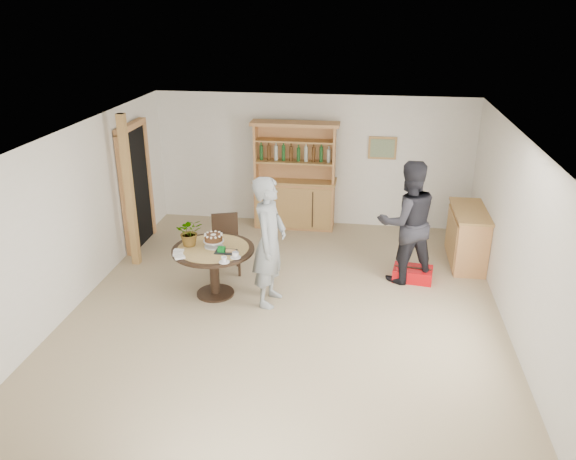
% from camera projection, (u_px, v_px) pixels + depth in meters
% --- Properties ---
extents(ground, '(7.00, 7.00, 0.00)m').
position_uv_depth(ground, '(286.00, 311.00, 7.96)').
color(ground, '#C7B588').
rests_on(ground, ground).
extents(room_shell, '(6.04, 7.04, 2.52)m').
position_uv_depth(room_shell, '(286.00, 194.00, 7.30)').
color(room_shell, white).
rests_on(room_shell, ground).
extents(doorway, '(0.13, 1.10, 2.18)m').
position_uv_depth(doorway, '(136.00, 185.00, 9.75)').
color(doorway, black).
rests_on(doorway, ground).
extents(pine_post, '(0.12, 0.12, 2.50)m').
position_uv_depth(pine_post, '(129.00, 192.00, 8.94)').
color(pine_post, '#AD7B49').
rests_on(pine_post, ground).
extents(hutch, '(1.62, 0.54, 2.04)m').
position_uv_depth(hutch, '(295.00, 192.00, 10.70)').
color(hutch, tan).
rests_on(hutch, ground).
extents(sideboard, '(0.54, 1.26, 0.94)m').
position_uv_depth(sideboard, '(467.00, 237.00, 9.25)').
color(sideboard, tan).
rests_on(sideboard, ground).
extents(dining_table, '(1.20, 1.20, 0.76)m').
position_uv_depth(dining_table, '(214.00, 257.00, 8.19)').
color(dining_table, black).
rests_on(dining_table, ground).
extents(dining_chair, '(0.53, 0.53, 0.95)m').
position_uv_depth(dining_chair, '(226.00, 240.00, 8.97)').
color(dining_chair, black).
rests_on(dining_chair, ground).
extents(birthday_cake, '(0.30, 0.30, 0.20)m').
position_uv_depth(birthday_cake, '(214.00, 239.00, 8.13)').
color(birthday_cake, white).
rests_on(birthday_cake, dining_table).
extents(flower_vase, '(0.47, 0.44, 0.42)m').
position_uv_depth(flower_vase, '(190.00, 232.00, 8.14)').
color(flower_vase, '#3F7233').
rests_on(flower_vase, dining_table).
extents(gift_tray, '(0.30, 0.20, 0.08)m').
position_uv_depth(gift_tray, '(225.00, 251.00, 7.98)').
color(gift_tray, black).
rests_on(gift_tray, dining_table).
extents(coffee_cup_a, '(0.15, 0.15, 0.09)m').
position_uv_depth(coffee_cup_a, '(235.00, 255.00, 7.80)').
color(coffee_cup_a, white).
rests_on(coffee_cup_a, dining_table).
extents(coffee_cup_b, '(0.15, 0.15, 0.08)m').
position_uv_depth(coffee_cup_b, '(224.00, 260.00, 7.67)').
color(coffee_cup_b, white).
rests_on(coffee_cup_b, dining_table).
extents(napkins, '(0.24, 0.33, 0.03)m').
position_uv_depth(napkins, '(179.00, 254.00, 7.89)').
color(napkins, white).
rests_on(napkins, dining_table).
extents(teen_boy, '(0.55, 0.75, 1.90)m').
position_uv_depth(teen_boy, '(269.00, 242.00, 7.85)').
color(teen_boy, gray).
rests_on(teen_boy, ground).
extents(adult_person, '(1.12, 0.99, 1.93)m').
position_uv_depth(adult_person, '(407.00, 222.00, 8.50)').
color(adult_person, black).
rests_on(adult_person, ground).
extents(red_suitcase, '(0.65, 0.48, 0.21)m').
position_uv_depth(red_suitcase, '(413.00, 274.00, 8.82)').
color(red_suitcase, red).
rests_on(red_suitcase, ground).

